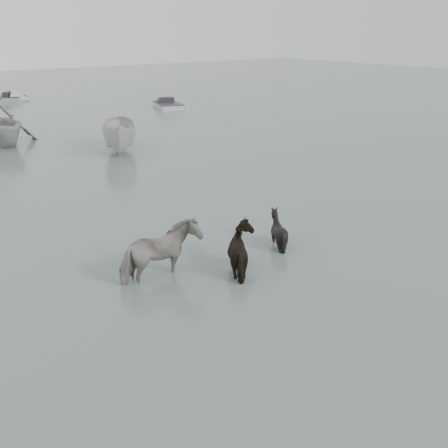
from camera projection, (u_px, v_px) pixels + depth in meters
The scene contains 7 objects.
ground at pixel (171, 275), 14.08m from camera, with size 140.00×140.00×0.00m, color #4E5C59.
pony_pinto at pixel (159, 244), 13.69m from camera, with size 0.94×2.06×1.74m, color black.
pony_dark at pixel (246, 242), 14.19m from camera, with size 1.49×1.28×1.50m, color black.
pony_black at pixel (278, 223), 15.87m from camera, with size 1.05×1.18×1.30m, color black.
boat_small at pixel (120, 134), 27.69m from camera, with size 1.65×4.40×1.70m, color #B5B4AF.
skiff_port at pixel (168, 103), 42.25m from camera, with size 4.46×1.60×0.75m, color #AFB2AF, non-canonical shape.
skiff_mid at pixel (1, 96), 46.29m from camera, with size 4.85×1.60×0.75m, color #959795, non-canonical shape.
Camera 1 is at (-6.80, -10.97, 5.93)m, focal length 45.00 mm.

